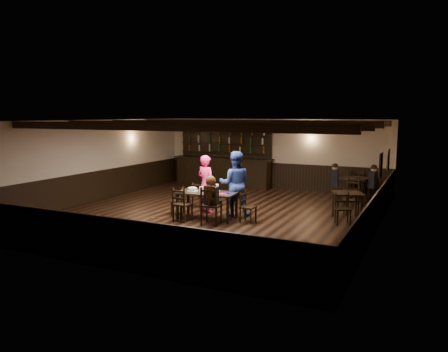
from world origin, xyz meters
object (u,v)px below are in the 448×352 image
at_px(chair_near_right, 210,203).
at_px(bar_counter, 223,168).
at_px(chair_near_left, 181,202).
at_px(man_blue, 235,184).
at_px(dining_table, 207,195).
at_px(woman_pink, 206,184).
at_px(cake, 192,189).

relative_size(chair_near_right, bar_counter, 0.25).
xyz_separation_m(chair_near_left, man_blue, (1.01, 1.29, 0.38)).
height_order(dining_table, chair_near_right, chair_near_right).
bearing_deg(bar_counter, man_blue, -60.73).
relative_size(woman_pink, man_blue, 0.92).
bearing_deg(dining_table, cake, -179.17).
distance_m(woman_pink, man_blue, 0.96).
distance_m(dining_table, man_blue, 0.90).
bearing_deg(chair_near_right, chair_near_left, -179.88).
bearing_deg(chair_near_right, dining_table, 124.22).
bearing_deg(cake, chair_near_right, -34.54).
xyz_separation_m(dining_table, cake, (-0.46, -0.01, 0.12)).
bearing_deg(cake, chair_near_left, -91.86).
bearing_deg(man_blue, bar_counter, -84.08).
height_order(chair_near_right, woman_pink, woman_pink).
height_order(chair_near_right, man_blue, man_blue).
relative_size(cake, bar_counter, 0.07).
height_order(dining_table, cake, cake).
height_order(dining_table, bar_counter, bar_counter).
xyz_separation_m(chair_near_right, woman_pink, (-0.83, 1.34, 0.25)).
relative_size(dining_table, bar_counter, 0.40).
distance_m(chair_near_right, bar_counter, 6.50).
distance_m(cake, bar_counter, 5.63).
relative_size(dining_table, chair_near_right, 1.62).
bearing_deg(man_blue, dining_table, 28.51).
xyz_separation_m(chair_near_left, woman_pink, (0.06, 1.34, 0.30)).
distance_m(chair_near_right, woman_pink, 1.59).
distance_m(chair_near_left, chair_near_right, 0.89).
bearing_deg(chair_near_right, woman_pink, 121.78).
relative_size(dining_table, woman_pink, 0.98).
bearing_deg(cake, bar_counter, 106.93).
height_order(dining_table, chair_near_left, chair_near_left).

